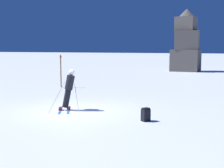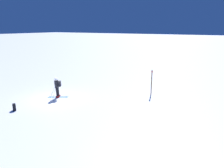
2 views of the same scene
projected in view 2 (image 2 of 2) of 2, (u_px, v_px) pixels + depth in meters
ground_plane at (54, 98)px, 18.28m from camera, size 300.00×300.00×0.00m
skier at (57, 86)px, 18.21m from camera, size 1.46×1.69×1.82m
spare_backpack at (14, 107)px, 15.62m from camera, size 0.35×0.37×0.50m
trail_marker at (152, 81)px, 18.92m from camera, size 0.13×0.13×2.24m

